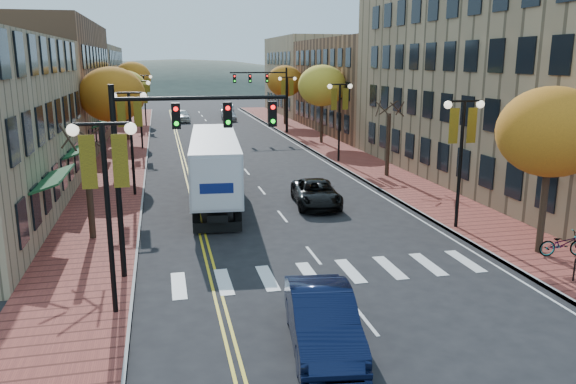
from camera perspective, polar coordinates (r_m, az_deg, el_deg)
ground at (r=19.57m, az=5.75°, el=-10.29°), size 200.00×200.00×0.00m
sidewalk_left at (r=50.17m, az=-16.30°, el=3.89°), size 4.00×85.00×0.15m
sidewalk_right at (r=52.22m, az=3.86°, el=4.75°), size 4.00×85.00×0.15m
building_left_mid at (r=54.18m, az=-25.06°, el=9.63°), size 12.00×24.00×11.00m
building_left_far at (r=78.83m, az=-21.29°, el=10.19°), size 12.00×26.00×9.50m
building_right_near at (r=40.98m, az=24.16°, el=11.74°), size 15.00×28.00×15.00m
building_right_mid at (r=63.86m, az=9.78°, el=10.59°), size 15.00×24.00×10.00m
building_right_far at (r=84.58m, az=4.00°, el=11.70°), size 15.00×20.00×11.00m
tree_left_a at (r=25.78m, az=-19.54°, el=0.07°), size 0.28×0.28×4.20m
tree_left_b at (r=41.16m, az=-17.43°, el=9.41°), size 4.48×4.48×7.21m
tree_left_c at (r=57.12m, az=-16.22°, el=10.02°), size 4.16×4.16×6.69m
tree_left_d at (r=75.07m, az=-15.52°, el=11.14°), size 4.61×4.61×7.42m
tree_right_a at (r=24.24m, az=25.17°, el=5.52°), size 4.16×4.16×6.69m
tree_right_b at (r=38.39m, az=10.11°, el=4.77°), size 0.28×0.28×4.20m
tree_right_c at (r=53.14m, az=3.48°, el=10.72°), size 4.48×4.48×7.21m
tree_right_d at (r=68.64m, az=-0.32°, el=11.19°), size 4.35×4.35×7.00m
lamp_left_a at (r=17.41m, az=-18.01°, el=0.99°), size 1.96×0.36×6.05m
lamp_left_b at (r=33.20m, az=-15.72°, el=6.73°), size 1.96×0.36×6.05m
lamp_left_c at (r=51.12m, az=-14.82°, el=8.92°), size 1.96×0.36×6.05m
lamp_left_d at (r=69.08m, az=-14.39°, el=9.97°), size 1.96×0.36×6.05m
lamp_right_a at (r=26.79m, az=17.25°, el=5.16°), size 1.96×0.36×6.05m
lamp_right_b at (r=43.23m, az=5.27°, el=8.58°), size 1.96×0.36×6.05m
lamp_right_c at (r=60.56m, az=-0.07°, el=9.97°), size 1.96×0.36×6.05m
traffic_mast_near at (r=20.18m, az=-11.69°, el=4.80°), size 6.10×0.35×7.00m
traffic_mast_far at (r=60.11m, az=-1.98°, el=10.54°), size 6.10×0.34×7.00m
semi_truck at (r=32.28m, az=-7.48°, el=3.15°), size 3.62×15.11×3.74m
navy_sedan at (r=15.91m, az=3.51°, el=-12.80°), size 2.38×5.15×1.63m
black_suv at (r=30.70m, az=2.87°, el=-0.12°), size 2.81×5.20×1.39m
car_far_white at (r=73.97m, az=-10.75°, el=7.63°), size 2.08×4.80×1.61m
car_far_silver at (r=74.52m, az=-6.03°, el=7.72°), size 2.06×4.61×1.31m
car_far_oncoming at (r=81.26m, az=-6.21°, el=8.28°), size 1.99×5.04×1.63m
bicycle at (r=25.00m, az=26.13°, el=-4.74°), size 2.00×0.94×1.01m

